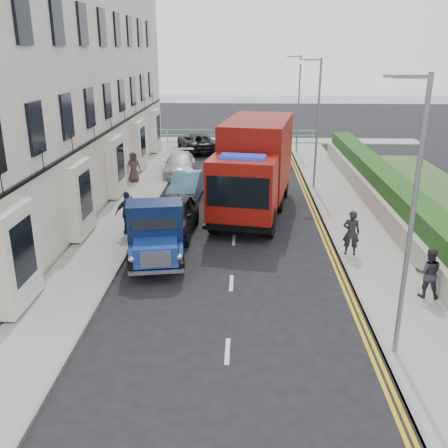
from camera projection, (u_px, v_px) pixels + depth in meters
ground at (230, 313)px, 14.90m from camera, size 120.00×120.00×0.00m
pavement_west at (125, 214)px, 23.55m from camera, size 2.40×38.00×0.12m
pavement_east at (349, 217)px, 23.16m from camera, size 2.60×38.00×0.12m
promenade at (239, 141)px, 42.19m from camera, size 30.00×2.50×0.12m
sea_plane at (242, 103)px, 71.42m from camera, size 120.00×120.00×0.00m
terrace_west at (50, 54)px, 25.11m from camera, size 6.31×30.20×14.25m
garden_east at (393, 200)px, 22.81m from camera, size 1.45×28.00×1.75m
seafront_railing at (239, 136)px, 41.27m from camera, size 13.00×0.08×1.11m
lamp_near at (408, 207)px, 11.52m from camera, size 1.23×0.18×7.00m
lamp_mid at (316, 117)px, 26.60m from camera, size 1.23×0.18×7.00m
lamp_far at (297, 99)px, 36.02m from camera, size 1.23×0.18×7.00m
bedford_lorry at (155, 235)px, 18.05m from camera, size 2.69×5.12×2.32m
red_lorry at (254, 165)px, 23.41m from camera, size 4.13×8.57×4.31m
parked_car_front at (173, 216)px, 21.08m from camera, size 2.06×4.66×1.56m
parked_car_mid at (187, 186)px, 26.07m from camera, size 1.63×4.17×1.35m
parked_car_rear at (180, 164)px, 30.91m from camera, size 2.10×4.65×1.32m
seafront_car_left at (197, 142)px, 37.87m from camera, size 3.88×5.71×1.45m
seafront_car_right at (274, 155)px, 33.41m from camera, size 2.20×4.34×1.42m
pedestrian_east_near at (351, 233)px, 18.54m from camera, size 0.69×0.51×1.73m
pedestrian_east_far at (428, 273)px, 15.37m from camera, size 0.89×0.76×1.62m
pedestrian_west_near at (128, 213)px, 20.64m from camera, size 1.15×0.82×1.80m
pedestrian_west_far at (134, 167)px, 28.82m from camera, size 1.00×0.91×1.72m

